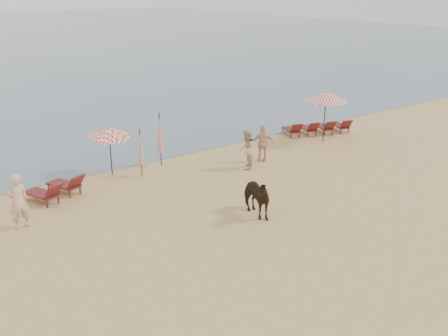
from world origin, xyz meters
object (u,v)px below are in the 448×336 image
object	(u,v)px
umbrella_open_left_b	(109,132)
umbrella_closed_right	(160,133)
cow	(254,196)
umbrella_open_right	(326,96)
lounger_cluster_left	(57,188)
beachgoer_right_b	(263,143)
beachgoer_left	(18,201)
beachgoer_right_a	(247,150)
umbrella_closed_left	(140,147)
lounger_cluster_right	(317,127)

from	to	relation	value
umbrella_open_left_b	umbrella_closed_right	world-z (taller)	umbrella_closed_right
cow	umbrella_open_right	bearing A→B (deg)	35.94
umbrella_open_right	cow	distance (m)	9.99
lounger_cluster_left	umbrella_open_left_b	bearing A→B (deg)	0.44
lounger_cluster_left	beachgoer_right_b	xyz separation A→B (m)	(9.19, -1.29, 0.44)
umbrella_closed_right	cow	xyz separation A→B (m)	(0.14, -6.56, -0.77)
umbrella_closed_right	cow	distance (m)	6.61
beachgoer_left	beachgoer_right_a	world-z (taller)	beachgoer_left
lounger_cluster_left	beachgoer_right_b	distance (m)	9.29
beachgoer_right_a	beachgoer_right_b	distance (m)	1.27
beachgoer_left	umbrella_closed_right	bearing A→B (deg)	-168.33
umbrella_closed_right	beachgoer_left	distance (m)	7.42
umbrella_open_right	beachgoer_right_b	world-z (taller)	umbrella_open_right
umbrella_closed_left	umbrella_open_left_b	bearing A→B (deg)	136.69
umbrella_closed_left	umbrella_closed_right	distance (m)	1.55
lounger_cluster_right	umbrella_open_left_b	world-z (taller)	umbrella_open_left_b
umbrella_closed_left	beachgoer_right_b	xyz separation A→B (m)	(5.46, -1.52, -0.44)
lounger_cluster_left	beachgoer_left	xyz separation A→B (m)	(-1.80, -1.76, 0.56)
umbrella_closed_left	cow	bearing A→B (deg)	-75.65
cow	beachgoer_right_a	world-z (taller)	beachgoer_right_a
lounger_cluster_right	beachgoer_right_b	xyz separation A→B (m)	(-5.31, -1.70, 0.48)
umbrella_open_right	cow	size ratio (longest dim) A/B	1.50
cow	beachgoer_right_b	world-z (taller)	beachgoer_right_b
lounger_cluster_right	umbrella_closed_right	bearing A→B (deg)	-164.14
lounger_cluster_right	beachgoer_right_b	distance (m)	5.60
umbrella_closed_left	umbrella_open_right	bearing A→B (deg)	-5.41
beachgoer_left	beachgoer_right_b	bearing A→B (deg)	172.42
umbrella_open_right	beachgoer_right_a	size ratio (longest dim) A/B	1.48
lounger_cluster_right	umbrella_closed_right	size ratio (longest dim) A/B	1.56
umbrella_open_left_b	umbrella_closed_left	distance (m)	1.47
cow	umbrella_open_left_b	bearing A→B (deg)	116.40
lounger_cluster_left	umbrella_open_right	distance (m)	13.94
lounger_cluster_left	beachgoer_right_a	xyz separation A→B (m)	(7.97, -1.63, 0.47)
umbrella_closed_left	umbrella_closed_right	world-z (taller)	umbrella_closed_right
umbrella_closed_right	beachgoer_left	bearing A→B (deg)	-158.30
lounger_cluster_left	umbrella_closed_right	distance (m)	5.29
umbrella_closed_left	beachgoer_right_a	distance (m)	4.65
lounger_cluster_left	lounger_cluster_right	xyz separation A→B (m)	(14.50, 0.41, -0.04)
beachgoer_left	beachgoer_right_a	bearing A→B (deg)	170.70
umbrella_closed_left	umbrella_closed_right	bearing A→B (deg)	28.90
umbrella_closed_right	beachgoer_left	xyz separation A→B (m)	(-6.88, -2.74, -0.53)
umbrella_open_right	lounger_cluster_left	bearing A→B (deg)	-169.70
beachgoer_right_a	beachgoer_right_b	xyz separation A→B (m)	(1.22, 0.35, -0.03)
lounger_cluster_left	umbrella_closed_left	size ratio (longest dim) A/B	1.04
beachgoer_right_b	umbrella_open_right	bearing A→B (deg)	-141.35
beachgoer_left	cow	bearing A→B (deg)	141.36
umbrella_open_left_b	cow	world-z (taller)	umbrella_open_left_b
umbrella_closed_right	beachgoer_left	size ratio (longest dim) A/B	1.25
umbrella_open_right	beachgoer_left	xyz separation A→B (m)	(-15.58, -1.04, -1.40)
umbrella_open_right	beachgoer_right_b	distance (m)	4.87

